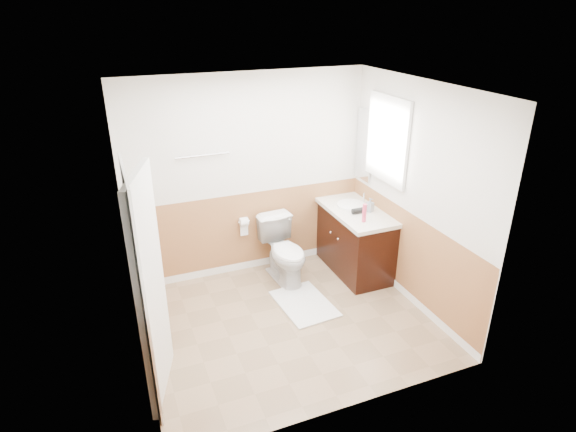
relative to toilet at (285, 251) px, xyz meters
name	(u,v)px	position (x,y,z in m)	size (l,w,h in m)	color
floor	(288,322)	(-0.30, -0.85, -0.39)	(3.00, 3.00, 0.00)	#8C7051
ceiling	(288,88)	(-0.30, -0.85, 2.11)	(3.00, 3.00, 0.00)	white
wall_back	(248,177)	(-0.30, 0.45, 0.86)	(3.00, 3.00, 0.00)	silver
wall_front	(352,284)	(-0.30, -2.15, 0.86)	(3.00, 3.00, 0.00)	silver
wall_left	(130,244)	(-1.80, -0.85, 0.86)	(3.00, 3.00, 0.00)	silver
wall_right	(415,197)	(1.20, -0.85, 0.86)	(3.00, 3.00, 0.00)	silver
wainscot_back	(251,233)	(-0.30, 0.44, 0.11)	(3.00, 3.00, 0.00)	#A06A40
wainscot_front	(347,361)	(-0.30, -2.14, 0.11)	(3.00, 3.00, 0.00)	#A06A40
wainscot_left	(142,314)	(-1.79, -0.85, 0.11)	(2.60, 2.60, 0.00)	#A06A40
wainscot_right	(407,257)	(1.19, -0.85, 0.11)	(2.60, 2.60, 0.00)	#A06A40
toilet	(285,251)	(0.00, 0.00, 0.00)	(0.44, 0.77, 0.79)	white
bath_mat	(304,304)	(0.00, -0.61, -0.38)	(0.55, 0.80, 0.02)	white
vanity_cabinet	(355,242)	(0.91, -0.12, 0.01)	(0.55, 1.10, 0.80)	black
vanity_knob_left	(338,239)	(0.61, -0.22, 0.16)	(0.03, 0.03, 0.03)	#B9B9C0
vanity_knob_right	(331,232)	(0.61, -0.02, 0.16)	(0.03, 0.03, 0.03)	#B7B7BE
countertop	(356,212)	(0.90, -0.12, 0.43)	(0.60, 1.15, 0.05)	white
sink_basin	(351,205)	(0.91, 0.03, 0.47)	(0.36, 0.36, 0.02)	white
faucet	(364,198)	(1.09, 0.03, 0.53)	(0.02, 0.02, 0.14)	#B4B4BB
lotion_bottle	(364,213)	(0.81, -0.46, 0.57)	(0.05, 0.05, 0.22)	#D43758
soap_dispenser	(370,205)	(1.03, -0.22, 0.54)	(0.08, 0.08, 0.17)	#8B949C
hair_dryer_body	(358,211)	(0.86, -0.22, 0.49)	(0.07, 0.07, 0.14)	black
hair_dryer_handle	(353,212)	(0.83, -0.18, 0.46)	(0.03, 0.03, 0.07)	black
mirror_panel	(364,145)	(1.18, 0.25, 1.16)	(0.02, 0.35, 0.90)	silver
window_frame	(387,139)	(1.17, -0.26, 1.36)	(0.04, 0.80, 1.00)	white
window_glass	(388,139)	(1.19, -0.26, 1.36)	(0.01, 0.70, 0.90)	white
door	(151,290)	(-1.70, -1.30, 0.63)	(0.05, 0.80, 2.04)	white
door_frame	(141,291)	(-1.77, -1.30, 0.64)	(0.02, 0.92, 2.10)	white
door_knob	(154,277)	(-1.64, -0.97, 0.56)	(0.06, 0.06, 0.06)	silver
towel_bar	(202,155)	(-0.85, 0.40, 1.21)	(0.02, 0.02, 0.62)	silver
tp_holder_bar	(244,222)	(-0.40, 0.38, 0.31)	(0.02, 0.02, 0.14)	silver
tp_roll	(244,222)	(-0.40, 0.38, 0.31)	(0.11, 0.11, 0.10)	white
tp_sheet	(244,230)	(-0.40, 0.38, 0.20)	(0.10, 0.01, 0.16)	white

